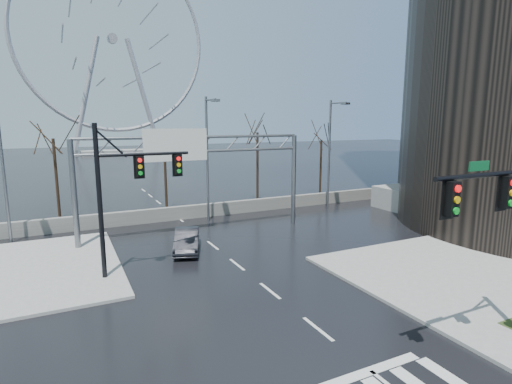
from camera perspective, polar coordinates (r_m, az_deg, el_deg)
ground at (r=16.79m, az=8.83°, el=-18.76°), size 260.00×260.00×0.00m
sidewalk_right_ext at (r=24.59m, az=25.78°, el=-9.95°), size 12.00×10.00×0.15m
sidewalk_far at (r=25.37m, az=-30.60°, el=-9.76°), size 10.00×12.00×0.15m
barrier_wall at (r=33.94m, az=-10.86°, el=-2.94°), size 52.00×0.50×1.10m
signal_mast_far at (r=21.35m, az=-18.52°, el=0.82°), size 4.72×0.41×8.00m
sign_gantry at (r=28.30m, az=-9.17°, el=4.07°), size 16.36×0.40×7.60m
streetlight_left at (r=30.39m, az=-32.63°, el=4.36°), size 0.50×2.55×10.00m
streetlight_mid at (r=32.01m, az=-6.82°, el=6.07°), size 0.50×2.55×10.00m
streetlight_right at (r=37.73m, az=10.75°, el=6.55°), size 0.50×2.55×10.00m
tree_left at (r=35.53m, az=-26.91°, el=5.59°), size 3.75×3.75×7.50m
tree_center at (r=37.58m, az=-12.93°, el=5.37°), size 3.25×3.25×6.50m
tree_right at (r=39.64m, az=0.21°, el=7.36°), size 3.90×3.90×7.80m
tree_far_right at (r=44.23m, az=9.31°, el=6.46°), size 3.40×3.40×6.80m
ferris_wheel at (r=109.33m, az=-19.78°, el=18.96°), size 45.00×6.00×50.91m
car at (r=25.65m, az=-9.85°, el=-6.81°), size 2.77×4.46×1.39m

